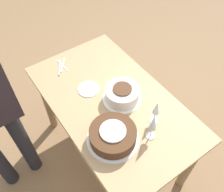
% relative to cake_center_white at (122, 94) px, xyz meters
% --- Properties ---
extents(ground_plane, '(12.00, 12.00, 0.00)m').
position_rel_cake_center_white_xyz_m(ground_plane, '(-0.03, -0.07, -0.83)').
color(ground_plane, '#8E6B47').
extents(dining_table, '(1.33, 0.77, 0.78)m').
position_rel_cake_center_white_xyz_m(dining_table, '(-0.03, -0.07, -0.19)').
color(dining_table, tan).
rests_on(dining_table, ground_plane).
extents(cake_center_white, '(0.28, 0.28, 0.11)m').
position_rel_cake_center_white_xyz_m(cake_center_white, '(0.00, 0.00, 0.00)').
color(cake_center_white, white).
rests_on(cake_center_white, dining_table).
extents(cake_front_chocolate, '(0.33, 0.33, 0.11)m').
position_rel_cake_center_white_xyz_m(cake_front_chocolate, '(0.23, -0.24, -0.00)').
color(cake_front_chocolate, white).
rests_on(cake_front_chocolate, dining_table).
extents(wine_glass_near, '(0.06, 0.06, 0.22)m').
position_rel_cake_center_white_xyz_m(wine_glass_near, '(0.35, -0.03, 0.10)').
color(wine_glass_near, silver).
rests_on(wine_glass_near, dining_table).
extents(wine_glass_far, '(0.06, 0.06, 0.19)m').
position_rel_cake_center_white_xyz_m(wine_glass_far, '(0.27, 0.06, 0.08)').
color(wine_glass_far, silver).
rests_on(wine_glass_far, dining_table).
extents(dessert_plate_left, '(0.16, 0.16, 0.01)m').
position_rel_cake_center_white_xyz_m(dessert_plate_left, '(-0.21, -0.15, -0.05)').
color(dessert_plate_left, silver).
rests_on(dessert_plate_left, dining_table).
extents(fork_pile, '(0.17, 0.14, 0.01)m').
position_rel_cake_center_white_xyz_m(fork_pile, '(-0.54, -0.20, -0.05)').
color(fork_pile, silver).
rests_on(fork_pile, dining_table).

